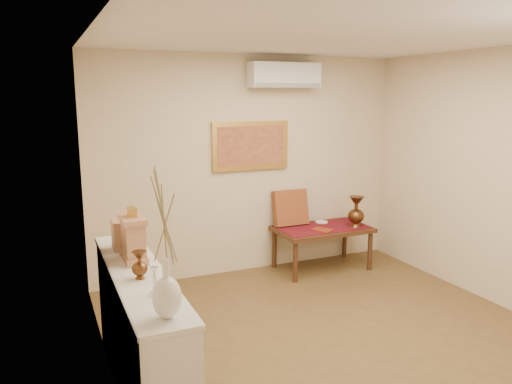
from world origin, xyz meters
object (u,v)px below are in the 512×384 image
mantel_clock (133,238)px  wooden_chest (123,235)px  display_ledge (140,335)px  white_vase (165,243)px  brass_urn_tall (356,208)px  low_table (322,232)px

mantel_clock → wooden_chest: mantel_clock is taller
display_ledge → white_vase: bearing=-88.9°
brass_urn_tall → mantel_clock: bearing=-154.3°
wooden_chest → low_table: bearing=26.1°
wooden_chest → mantel_clock: bearing=-83.4°
display_ledge → mantel_clock: bearing=83.8°
white_vase → wooden_chest: size_ratio=3.61×
brass_urn_tall → low_table: size_ratio=0.40×
brass_urn_tall → wooden_chest: wooden_chest is taller
white_vase → brass_urn_tall: 4.04m
brass_urn_tall → mantel_clock: (-3.05, -1.46, 0.36)m
wooden_chest → white_vase: bearing=-89.1°
display_ledge → wooden_chest: bearing=90.7°
mantel_clock → white_vase: bearing=-90.7°
display_ledge → low_table: 3.27m
brass_urn_tall → wooden_chest: size_ratio=1.95×
white_vase → mantel_clock: bearing=89.3°
white_vase → wooden_chest: white_vase is taller
display_ledge → brass_urn_tall: bearing=29.3°
wooden_chest → low_table: 3.05m
brass_urn_tall → low_table: 0.53m
white_vase → low_table: (2.66, 2.72, -0.94)m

